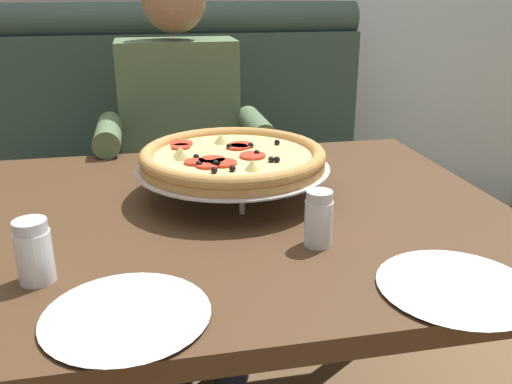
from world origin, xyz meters
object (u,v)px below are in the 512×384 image
object	(u,v)px
diner_main	(182,138)
pizza	(232,159)
plate_near_left	(126,312)
plate_near_right	(457,283)
patio_chair	(366,105)
shaker_pepper_flakes	(35,256)
dining_table	(224,243)
shaker_oregano	(318,222)
booth_bench	(190,195)

from	to	relation	value
diner_main	pizza	xyz separation A→B (m)	(0.08, -0.60, 0.10)
plate_near_left	plate_near_right	world-z (taller)	same
patio_chair	plate_near_right	bearing A→B (deg)	-109.27
shaker_pepper_flakes	pizza	bearing A→B (deg)	40.96
dining_table	shaker_pepper_flakes	size ratio (longest dim) A/B	11.55
pizza	patio_chair	xyz separation A→B (m)	(1.11, 1.87, -0.29)
pizza	patio_chair	size ratio (longest dim) A/B	0.52
shaker_oregano	plate_near_right	size ratio (longest dim) A/B	0.42
pizza	shaker_pepper_flakes	xyz separation A→B (m)	(-0.38, -0.33, -0.04)
plate_near_left	patio_chair	bearing A→B (deg)	60.02
pizza	shaker_oregano	bearing A→B (deg)	-68.82
diner_main	dining_table	bearing A→B (deg)	-86.83
diner_main	plate_near_right	world-z (taller)	diner_main
dining_table	patio_chair	bearing A→B (deg)	59.61
booth_bench	patio_chair	bearing A→B (deg)	40.93
dining_table	diner_main	bearing A→B (deg)	93.17
plate_near_left	plate_near_right	xyz separation A→B (m)	(0.52, -0.02, 0.00)
shaker_oregano	plate_near_left	xyz separation A→B (m)	(-0.35, -0.18, -0.04)
booth_bench	diner_main	distance (m)	0.41
dining_table	plate_near_left	distance (m)	0.44
pizza	plate_near_left	world-z (taller)	pizza
pizza	plate_near_right	bearing A→B (deg)	-60.12
dining_table	plate_near_right	xyz separation A→B (m)	(0.32, -0.40, 0.09)
plate_near_left	patio_chair	xyz separation A→B (m)	(1.35, 2.34, -0.21)
shaker_oregano	plate_near_left	world-z (taller)	shaker_oregano
pizza	plate_near_right	xyz separation A→B (m)	(0.29, -0.50, -0.08)
diner_main	plate_near_left	xyz separation A→B (m)	(-0.16, -1.08, 0.02)
shaker_pepper_flakes	shaker_oregano	bearing A→B (deg)	4.30
booth_bench	diner_main	world-z (taller)	diner_main
shaker_oregano	shaker_pepper_flakes	bearing A→B (deg)	-175.70
shaker_oregano	plate_near_right	xyz separation A→B (m)	(0.17, -0.20, -0.04)
shaker_pepper_flakes	plate_near_right	size ratio (longest dim) A/B	0.42
plate_near_left	diner_main	bearing A→B (deg)	81.42
dining_table	patio_chair	distance (m)	2.28
diner_main	patio_chair	world-z (taller)	diner_main
shaker_pepper_flakes	patio_chair	size ratio (longest dim) A/B	0.13
pizza	plate_near_left	size ratio (longest dim) A/B	1.79
diner_main	plate_near_right	xyz separation A→B (m)	(0.36, -1.10, 0.02)
shaker_pepper_flakes	patio_chair	xyz separation A→B (m)	(1.50, 2.20, -0.25)
shaker_oregano	plate_near_left	distance (m)	0.40
diner_main	booth_bench	bearing A→B (deg)	81.75
dining_table	shaker_pepper_flakes	world-z (taller)	shaker_pepper_flakes
plate_near_right	plate_near_left	bearing A→B (deg)	177.47
booth_bench	pizza	world-z (taller)	booth_bench
diner_main	shaker_pepper_flakes	bearing A→B (deg)	-108.28
pizza	plate_near_right	distance (m)	0.58
diner_main	plate_near_right	distance (m)	1.16
diner_main	plate_near_left	distance (m)	1.09
patio_chair	diner_main	bearing A→B (deg)	-133.25
booth_bench	plate_near_left	size ratio (longest dim) A/B	5.98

